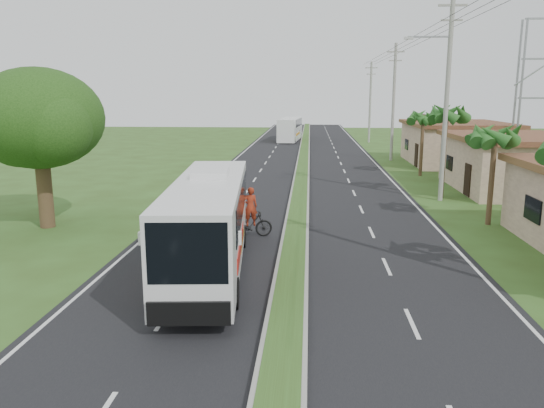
{
  "coord_description": "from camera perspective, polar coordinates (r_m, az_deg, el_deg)",
  "views": [
    {
      "loc": [
        0.58,
        -14.03,
        6.28
      ],
      "look_at": [
        -0.95,
        7.55,
        1.8
      ],
      "focal_mm": 35.0,
      "sensor_mm": 36.0,
      "label": 1
    }
  ],
  "objects": [
    {
      "name": "palm_verge_d",
      "position": [
        42.96,
        15.96,
        8.95
      ],
      "size": [
        2.4,
        2.4,
        5.25
      ],
      "color": "#473321",
      "rests_on": "ground"
    },
    {
      "name": "coach_bus_far",
      "position": [
        73.68,
        1.98,
        8.17
      ],
      "size": [
        3.13,
        10.81,
        3.11
      ],
      "rotation": [
        0.0,
        0.0,
        -0.08
      ],
      "color": "white",
      "rests_on": "ground"
    },
    {
      "name": "utility_pole_c",
      "position": [
        52.64,
        12.94,
        10.75
      ],
      "size": [
        1.6,
        0.28,
        11.0
      ],
      "color": "gray",
      "rests_on": "ground"
    },
    {
      "name": "road_asphalt",
      "position": [
        34.61,
        3.03,
        1.24
      ],
      "size": [
        14.0,
        160.0,
        0.02
      ],
      "primitive_type": "cube",
      "color": "black",
      "rests_on": "ground"
    },
    {
      "name": "utility_pole_d",
      "position": [
        72.47,
        10.52,
        10.82
      ],
      "size": [
        1.6,
        0.28,
        10.5
      ],
      "color": "gray",
      "rests_on": "ground"
    },
    {
      "name": "median_strip",
      "position": [
        34.59,
        3.03,
        1.39
      ],
      "size": [
        1.2,
        160.0,
        0.18
      ],
      "color": "gray",
      "rests_on": "ground"
    },
    {
      "name": "palm_verge_c",
      "position": [
        34.06,
        18.26,
        9.17
      ],
      "size": [
        2.4,
        2.4,
        5.85
      ],
      "color": "#473321",
      "rests_on": "ground"
    },
    {
      "name": "palm_verge_b",
      "position": [
        27.55,
        22.89,
        6.79
      ],
      "size": [
        2.4,
        2.4,
        5.05
      ],
      "color": "#473321",
      "rests_on": "ground"
    },
    {
      "name": "motorcyclist",
      "position": [
        23.59,
        -2.33,
        -1.72
      ],
      "size": [
        2.04,
        1.09,
        2.29
      ],
      "rotation": [
        0.0,
        0.0,
        0.29
      ],
      "color": "black",
      "rests_on": "ground"
    },
    {
      "name": "utility_pole_b",
      "position": [
        32.99,
        18.25,
        11.08
      ],
      "size": [
        3.2,
        0.28,
        12.0
      ],
      "color": "gray",
      "rests_on": "ground"
    },
    {
      "name": "ground",
      "position": [
        15.38,
        1.59,
        -12.39
      ],
      "size": [
        180.0,
        180.0,
        0.0
      ],
      "primitive_type": "plane",
      "color": "#334A1B",
      "rests_on": "ground"
    },
    {
      "name": "shop_mid",
      "position": [
        38.7,
        24.38,
        4.09
      ],
      "size": [
        7.6,
        10.6,
        3.67
      ],
      "color": "tan",
      "rests_on": "ground"
    },
    {
      "name": "coach_bus_main",
      "position": [
        19.06,
        -6.77,
        -1.46
      ],
      "size": [
        3.28,
        11.23,
        3.58
      ],
      "rotation": [
        0.0,
        0.0,
        0.09
      ],
      "color": "silver",
      "rests_on": "ground"
    },
    {
      "name": "shop_far",
      "position": [
        51.98,
        19.12,
        6.26
      ],
      "size": [
        8.6,
        11.6,
        3.82
      ],
      "color": "tan",
      "rests_on": "ground"
    },
    {
      "name": "lane_edge_right",
      "position": [
        35.14,
        14.02,
        1.05
      ],
      "size": [
        0.12,
        160.0,
        0.01
      ],
      "primitive_type": "cube",
      "color": "silver",
      "rests_on": "ground"
    },
    {
      "name": "lane_edge_left",
      "position": [
        35.36,
        -7.89,
        1.36
      ],
      "size": [
        0.12,
        160.0,
        0.01
      ],
      "primitive_type": "cube",
      "color": "silver",
      "rests_on": "ground"
    },
    {
      "name": "shade_tree",
      "position": [
        27.22,
        -23.99,
        8.07
      ],
      "size": [
        6.3,
        6.0,
        7.54
      ],
      "color": "#473321",
      "rests_on": "ground"
    }
  ]
}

